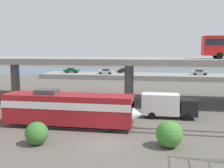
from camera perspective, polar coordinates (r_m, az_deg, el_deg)
ground_plane at (r=25.38m, az=-1.38°, el=-12.32°), size 260.00×260.00×0.00m
rail_strip_near at (r=28.39m, az=-0.09°, el=-10.02°), size 110.00×0.12×0.12m
rail_strip_far at (r=29.81m, az=0.42°, el=-9.16°), size 110.00×0.12×0.12m
train_locomotive at (r=29.55m, az=-8.06°, el=-5.11°), size 15.26×3.04×4.18m
highway_overpass at (r=43.73m, az=3.71°, el=4.70°), size 96.00×12.44×7.17m
service_truck_west at (r=34.17m, az=11.80°, el=-4.43°), size 6.80×2.46×3.04m
pier_parking_lot at (r=78.96m, az=6.40°, el=1.66°), size 59.46×11.31×1.34m
parked_car_0 at (r=81.52m, az=2.63°, el=2.90°), size 4.02×1.85×1.50m
parked_car_1 at (r=83.56m, az=-8.71°, el=2.93°), size 4.65×1.96×1.50m
parked_car_2 at (r=78.46m, az=-1.38°, el=2.73°), size 4.37×1.93×1.50m
parked_car_3 at (r=79.50m, az=18.30°, el=2.41°), size 4.36×1.96×1.50m
harbor_water at (r=101.89m, az=7.19°, el=2.57°), size 140.00×36.00×0.01m
shrub_left at (r=25.33m, az=-15.86°, el=-10.15°), size 2.09×2.09×2.09m
shrub_right at (r=24.27m, az=12.21°, el=-10.46°), size 2.37×2.37×2.37m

